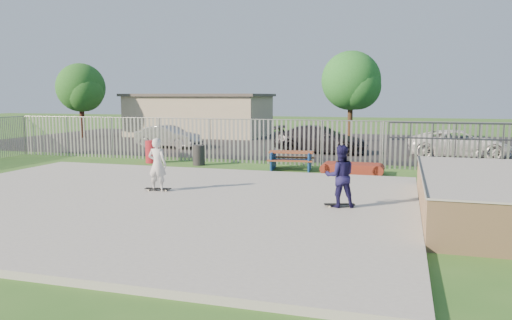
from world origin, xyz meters
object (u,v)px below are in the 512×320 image
(car_white, at_px, (459,144))
(skater_navy, at_px, (340,176))
(trash_bin_red, at_px, (152,152))
(car_silver, at_px, (168,137))
(car_dark, at_px, (321,139))
(tree_mid, at_px, (351,81))
(tree_left, at_px, (81,88))
(funbox, at_px, (352,169))
(trash_bin_grey, at_px, (199,155))
(skater_white, at_px, (157,164))
(picnic_table, at_px, (291,160))

(car_white, relative_size, skater_navy, 2.98)
(trash_bin_red, xyz_separation_m, car_silver, (-2.23, 6.13, 0.16))
(car_dark, bearing_deg, skater_navy, -163.55)
(car_silver, height_order, tree_mid, tree_mid)
(car_white, xyz_separation_m, tree_left, (-25.17, 4.85, 2.92))
(funbox, xyz_separation_m, tree_left, (-20.61, 11.55, 3.42))
(trash_bin_red, height_order, trash_bin_grey, trash_bin_red)
(skater_navy, xyz_separation_m, skater_white, (-5.65, 0.66, 0.00))
(funbox, bearing_deg, car_dark, 109.70)
(picnic_table, xyz_separation_m, car_white, (7.10, 6.34, 0.30))
(car_silver, relative_size, skater_white, 2.41)
(car_dark, xyz_separation_m, skater_navy, (2.68, -13.46, 0.22))
(picnic_table, height_order, car_dark, car_dark)
(funbox, height_order, trash_bin_grey, trash_bin_grey)
(funbox, bearing_deg, car_white, 56.11)
(picnic_table, relative_size, trash_bin_red, 1.94)
(car_white, bearing_deg, tree_left, 76.60)
(skater_white, bearing_deg, car_dark, -101.45)
(trash_bin_red, height_order, skater_navy, skater_navy)
(car_white, xyz_separation_m, skater_white, (-9.88, -12.80, 0.27))
(picnic_table, xyz_separation_m, funbox, (2.54, -0.36, -0.19))
(picnic_table, xyz_separation_m, tree_left, (-18.07, 11.19, 3.23))
(tree_mid, distance_m, skater_navy, 20.88)
(funbox, distance_m, tree_left, 23.87)
(tree_left, bearing_deg, skater_navy, -41.17)
(trash_bin_grey, distance_m, car_white, 12.90)
(picnic_table, relative_size, skater_white, 1.21)
(car_white, bearing_deg, picnic_table, 129.26)
(trash_bin_grey, relative_size, skater_white, 0.55)
(funbox, xyz_separation_m, skater_white, (-5.32, -6.10, 0.76))
(trash_bin_grey, relative_size, car_white, 0.18)
(car_silver, bearing_deg, trash_bin_red, -153.21)
(skater_white, bearing_deg, car_silver, -63.30)
(skater_navy, distance_m, skater_white, 5.69)
(tree_mid, relative_size, skater_navy, 3.66)
(skater_white, bearing_deg, trash_bin_grey, -76.07)
(tree_left, distance_m, skater_navy, 27.95)
(funbox, xyz_separation_m, car_dark, (-2.35, 6.70, 0.54))
(trash_bin_red, height_order, skater_white, skater_white)
(picnic_table, xyz_separation_m, trash_bin_grey, (-4.22, 0.18, 0.05))
(trash_bin_grey, relative_size, car_dark, 0.18)
(trash_bin_red, xyz_separation_m, trash_bin_grey, (2.37, -0.14, -0.07))
(tree_mid, height_order, skater_navy, tree_mid)
(picnic_table, xyz_separation_m, skater_white, (-2.77, -6.46, 0.57))
(tree_left, relative_size, skater_white, 3.30)
(tree_left, bearing_deg, car_silver, -27.16)
(car_silver, xyz_separation_m, tree_mid, (9.82, 7.01, 3.36))
(tree_left, bearing_deg, tree_mid, 6.75)
(trash_bin_red, relative_size, car_dark, 0.20)
(car_silver, bearing_deg, funbox, -114.11)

